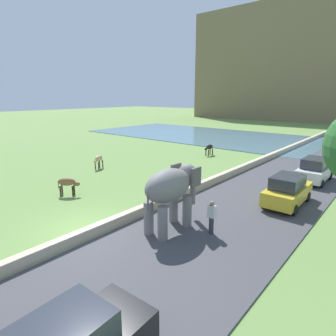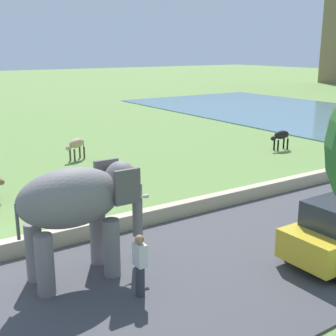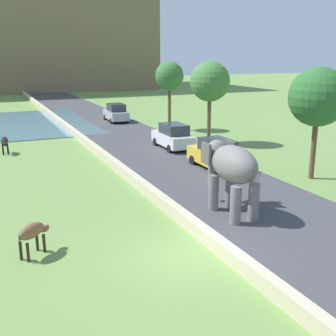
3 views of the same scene
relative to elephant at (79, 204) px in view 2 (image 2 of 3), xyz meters
name	(u,v)px [view 2 (image 2 of 3)]	position (x,y,z in m)	size (l,w,h in m)	color
lake	(301,113)	(-17.43, 28.72, -2.00)	(36.00, 18.00, 0.08)	slate
elephant	(79,204)	(0.00, 0.00, 0.00)	(1.42, 3.47, 2.99)	slate
person_beside_elephant	(140,265)	(1.72, 0.75, -1.16)	(0.36, 0.22, 1.63)	#33333D
cow_tan	(76,144)	(-12.20, 4.85, -1.20)	(0.92, 1.39, 1.15)	tan
cow_black	(281,136)	(-7.85, 15.77, -1.20)	(0.48, 1.39, 1.15)	black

